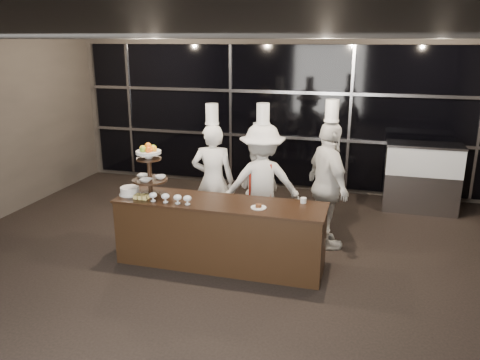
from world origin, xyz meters
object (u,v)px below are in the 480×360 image
(display_case, at_px, (422,174))
(buffet_counter, at_px, (220,233))
(chef_d, at_px, (328,185))
(chef_a, at_px, (213,179))
(chef_c, at_px, (262,183))
(layer_cake, at_px, (130,191))
(display_stand, at_px, (149,166))
(chef_b, at_px, (259,189))

(display_case, bearing_deg, buffet_counter, -133.20)
(display_case, xyz_separation_m, chef_d, (-1.49, -2.02, 0.28))
(chef_a, distance_m, chef_c, 0.77)
(layer_cake, xyz_separation_m, chef_d, (2.63, 1.03, -0.01))
(buffet_counter, height_order, display_stand, display_stand)
(display_stand, xyz_separation_m, chef_b, (1.26, 1.16, -0.57))
(display_case, xyz_separation_m, chef_a, (-3.24, -2.04, 0.23))
(chef_c, bearing_deg, layer_cake, -147.02)
(chef_b, relative_size, chef_d, 0.82)
(chef_b, relative_size, chef_c, 0.85)
(buffet_counter, bearing_deg, chef_c, 71.07)
(buffet_counter, distance_m, chef_a, 1.14)
(buffet_counter, xyz_separation_m, display_case, (2.82, 3.01, 0.22))
(display_stand, distance_m, chef_a, 1.20)
(layer_cake, relative_size, display_case, 0.23)
(display_case, bearing_deg, layer_cake, -143.41)
(chef_b, distance_m, chef_d, 1.10)
(display_case, xyz_separation_m, chef_b, (-2.56, -1.85, 0.08))
(chef_d, bearing_deg, chef_b, 170.64)
(buffet_counter, bearing_deg, layer_cake, -177.79)
(chef_a, bearing_deg, layer_cake, -130.90)
(buffet_counter, xyz_separation_m, chef_a, (-0.42, 0.96, 0.45))
(layer_cake, height_order, chef_a, chef_a)
(display_stand, height_order, chef_b, chef_b)
(layer_cake, relative_size, chef_d, 0.14)
(buffet_counter, bearing_deg, display_case, 46.80)
(chef_b, xyz_separation_m, chef_c, (0.09, -0.14, 0.15))
(layer_cake, relative_size, chef_b, 0.17)
(chef_b, bearing_deg, chef_d, -9.36)
(display_stand, relative_size, chef_a, 0.36)
(chef_c, distance_m, chef_d, 0.99)
(chef_c, bearing_deg, display_stand, -143.02)
(chef_b, bearing_deg, display_case, 35.78)
(display_stand, bearing_deg, chef_a, 58.76)
(buffet_counter, height_order, chef_d, chef_d)
(buffet_counter, relative_size, display_case, 2.20)
(buffet_counter, bearing_deg, chef_d, 36.42)
(chef_b, bearing_deg, chef_c, -59.16)
(chef_d, bearing_deg, display_stand, -157.14)
(chef_a, bearing_deg, chef_b, 16.27)
(chef_c, height_order, chef_d, chef_d)
(layer_cake, bearing_deg, buffet_counter, 2.21)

